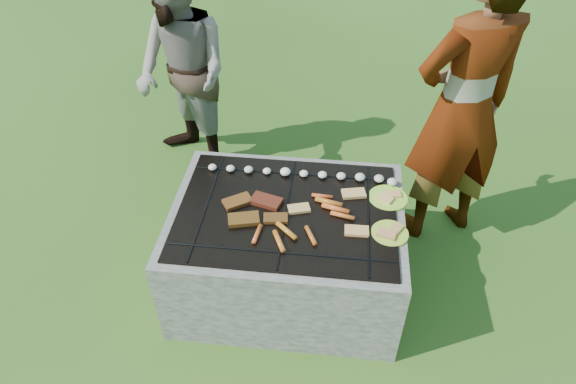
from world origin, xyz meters
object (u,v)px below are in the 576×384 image
(plate_far, at_px, (388,198))
(plate_near, at_px, (390,233))
(cook, at_px, (462,109))
(bystander, at_px, (183,73))
(fire_pit, at_px, (287,250))

(plate_far, height_order, plate_near, plate_near)
(cook, relative_size, bystander, 1.19)
(plate_far, xyz_separation_m, cook, (0.41, 0.45, 0.34))
(plate_far, relative_size, cook, 0.14)
(plate_far, xyz_separation_m, plate_near, (-0.00, -0.28, 0.00))
(fire_pit, height_order, plate_near, plate_near)
(plate_far, distance_m, plate_near, 0.28)
(plate_far, height_order, bystander, bystander)
(cook, bearing_deg, plate_near, 36.20)
(plate_far, bearing_deg, plate_near, -90.15)
(bystander, bearing_deg, plate_far, 9.25)
(plate_near, bearing_deg, fire_pit, 168.18)
(plate_near, xyz_separation_m, cook, (0.41, 0.73, 0.34))
(fire_pit, relative_size, bystander, 0.81)
(plate_near, relative_size, cook, 0.12)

